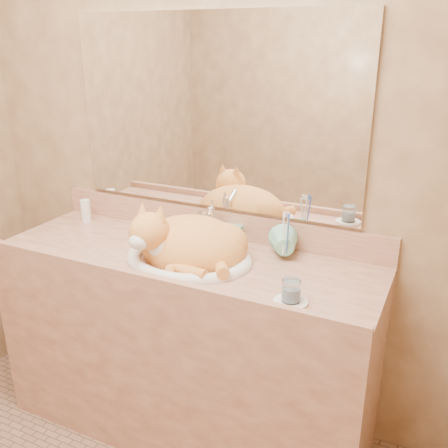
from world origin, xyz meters
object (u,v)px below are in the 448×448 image
at_px(sink_basin, 188,241).
at_px(toothbrush_cup, 285,249).
at_px(water_glass, 291,291).
at_px(vanity_counter, 187,345).
at_px(soap_dispenser, 226,229).
at_px(cat, 187,241).

relative_size(sink_basin, toothbrush_cup, 4.18).
distance_m(sink_basin, water_glass, 0.51).
distance_m(toothbrush_cup, water_glass, 0.33).
bearing_deg(vanity_counter, soap_dispenser, 55.16).
distance_m(soap_dispenser, water_glass, 0.53).
xyz_separation_m(vanity_counter, water_glass, (0.52, -0.18, 0.47)).
bearing_deg(soap_dispenser, toothbrush_cup, -7.07).
relative_size(sink_basin, water_glass, 6.83).
bearing_deg(toothbrush_cup, soap_dispenser, 171.41).
bearing_deg(sink_basin, toothbrush_cup, 28.37).
relative_size(soap_dispenser, toothbrush_cup, 1.36).
relative_size(cat, water_glass, 5.98).
distance_m(cat, soap_dispenser, 0.20).
distance_m(vanity_counter, cat, 0.50).
height_order(soap_dispenser, toothbrush_cup, soap_dispenser).
bearing_deg(sink_basin, cat, 161.10).
xyz_separation_m(sink_basin, toothbrush_cup, (0.36, 0.14, -0.02)).
relative_size(vanity_counter, soap_dispenser, 9.61).
height_order(sink_basin, toothbrush_cup, sink_basin).
bearing_deg(vanity_counter, toothbrush_cup, 17.38).
height_order(vanity_counter, soap_dispenser, soap_dispenser).
distance_m(vanity_counter, sink_basin, 0.51).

